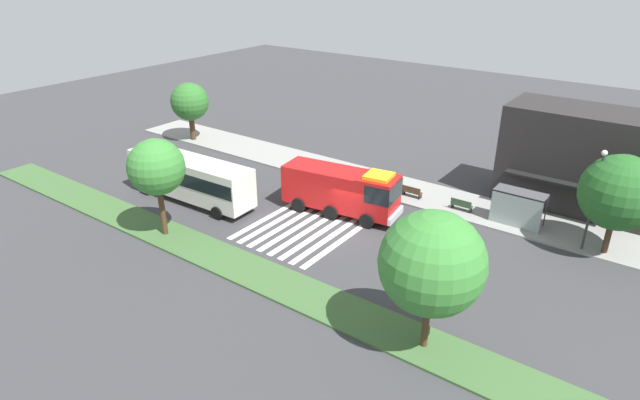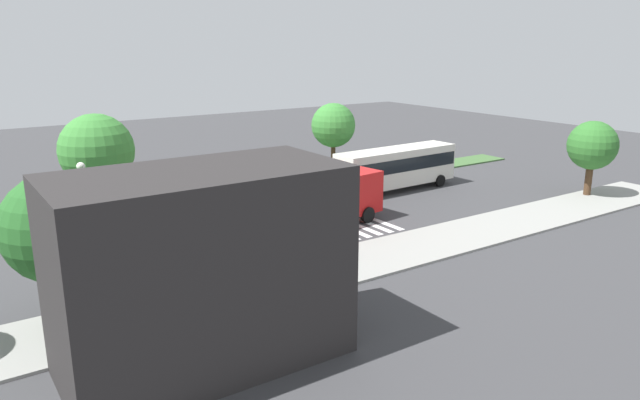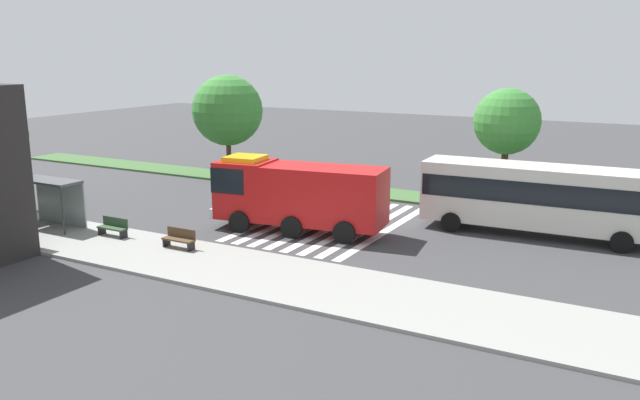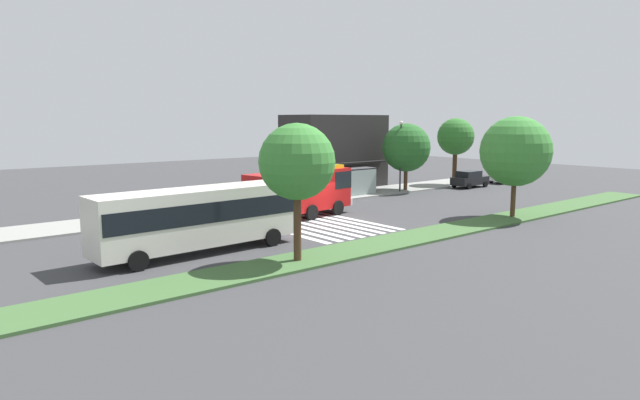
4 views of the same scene
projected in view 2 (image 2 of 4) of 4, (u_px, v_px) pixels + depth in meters
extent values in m
plane|color=#38383A|center=(289.00, 222.00, 40.51)|extent=(120.00, 120.00, 0.00)
cube|color=gray|center=(369.00, 259.00, 33.54)|extent=(60.00, 4.86, 0.14)
cube|color=#3D6033|center=(237.00, 197.00, 46.70)|extent=(60.00, 3.00, 0.14)
cube|color=silver|center=(351.00, 210.00, 43.37)|extent=(0.45, 11.28, 0.01)
cube|color=silver|center=(341.00, 212.00, 42.88)|extent=(0.45, 11.28, 0.01)
cube|color=silver|center=(330.00, 214.00, 42.39)|extent=(0.45, 11.28, 0.01)
cube|color=silver|center=(320.00, 216.00, 41.90)|extent=(0.45, 11.28, 0.01)
cube|color=silver|center=(309.00, 218.00, 41.42)|extent=(0.45, 11.28, 0.01)
cube|color=silver|center=(298.00, 220.00, 40.93)|extent=(0.45, 11.28, 0.01)
cube|color=silver|center=(287.00, 223.00, 40.44)|extent=(0.45, 11.28, 0.01)
cube|color=silver|center=(275.00, 225.00, 39.95)|extent=(0.45, 11.28, 0.01)
cube|color=#B71414|center=(289.00, 206.00, 37.11)|extent=(2.90, 2.89, 2.90)
cube|color=#B71414|center=(339.00, 195.00, 39.89)|extent=(6.31, 3.36, 2.82)
cube|color=black|center=(284.00, 198.00, 36.71)|extent=(2.19, 2.82, 1.28)
cube|color=silver|center=(272.00, 229.00, 36.52)|extent=(0.59, 2.57, 0.50)
cube|color=yellow|center=(289.00, 181.00, 36.70)|extent=(2.03, 2.02, 0.24)
cylinder|color=black|center=(306.00, 232.00, 36.73)|extent=(1.13, 0.45, 1.10)
cylinder|color=black|center=(280.00, 223.00, 38.57)|extent=(1.13, 0.45, 1.10)
cylinder|color=black|center=(368.00, 215.00, 40.31)|extent=(1.13, 0.45, 1.10)
cylinder|color=black|center=(341.00, 207.00, 42.15)|extent=(1.13, 0.45, 1.10)
cylinder|color=black|center=(339.00, 223.00, 38.56)|extent=(1.13, 0.45, 1.10)
cylinder|color=black|center=(313.00, 214.00, 40.40)|extent=(1.13, 0.45, 1.10)
cube|color=silver|center=(396.00, 167.00, 48.78)|extent=(11.28, 2.95, 2.96)
cube|color=black|center=(396.00, 162.00, 48.69)|extent=(11.06, 2.99, 1.07)
cylinder|color=black|center=(418.00, 175.00, 52.39)|extent=(1.01, 0.34, 1.00)
cylinder|color=black|center=(440.00, 181.00, 50.40)|extent=(1.01, 0.34, 1.00)
cylinder|color=black|center=(349.00, 188.00, 47.92)|extent=(1.01, 0.34, 1.00)
cylinder|color=black|center=(370.00, 194.00, 45.94)|extent=(1.01, 0.34, 1.00)
cube|color=#4C4C51|center=(198.00, 246.00, 28.17)|extent=(3.50, 1.40, 0.12)
cube|color=#8C9E99|center=(194.00, 266.00, 29.01)|extent=(3.50, 0.08, 2.40)
cylinder|color=#333338|center=(237.00, 267.00, 28.88)|extent=(0.08, 0.08, 2.40)
cylinder|color=#333338|center=(170.00, 282.00, 27.04)|extent=(0.08, 0.08, 2.40)
cube|color=#2D472D|center=(270.00, 267.00, 31.05)|extent=(1.60, 0.50, 0.08)
cube|color=#2D472D|center=(268.00, 261.00, 31.16)|extent=(1.60, 0.06, 0.45)
cube|color=black|center=(282.00, 268.00, 31.50)|extent=(0.08, 0.45, 0.37)
cube|color=black|center=(258.00, 274.00, 30.72)|extent=(0.08, 0.45, 0.37)
cube|color=#4C3823|center=(334.00, 252.00, 33.28)|extent=(1.60, 0.50, 0.08)
cube|color=#4C3823|center=(332.00, 246.00, 33.39)|extent=(1.60, 0.06, 0.45)
cube|color=black|center=(345.00, 253.00, 33.73)|extent=(0.08, 0.45, 0.37)
cube|color=black|center=(324.00, 258.00, 32.95)|extent=(0.08, 0.45, 0.37)
cylinder|color=#2D2D30|center=(89.00, 242.00, 26.33)|extent=(0.16, 0.16, 6.44)
sphere|color=white|center=(81.00, 166.00, 25.45)|extent=(0.36, 0.36, 0.36)
cube|color=#282626|center=(203.00, 269.00, 22.05)|extent=(10.50, 5.25, 7.53)
cube|color=black|center=(175.00, 269.00, 24.72)|extent=(8.40, 0.80, 0.16)
cylinder|color=#47301E|center=(589.00, 178.00, 46.93)|extent=(0.55, 0.55, 2.63)
sphere|color=#2D6B28|center=(593.00, 145.00, 46.24)|extent=(3.79, 3.79, 3.79)
cylinder|color=#47301E|center=(66.00, 292.00, 25.84)|extent=(0.38, 0.38, 2.54)
sphere|color=#235B23|center=(58.00, 228.00, 25.08)|extent=(4.74, 4.74, 4.74)
cylinder|color=#47301E|center=(333.00, 161.00, 51.21)|extent=(0.39, 0.39, 3.58)
sphere|color=#387F33|center=(333.00, 125.00, 50.41)|extent=(3.74, 3.74, 3.74)
cylinder|color=#47301E|center=(101.00, 197.00, 40.74)|extent=(0.34, 0.34, 2.94)
sphere|color=#387F33|center=(97.00, 151.00, 39.91)|extent=(4.98, 4.98, 4.98)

